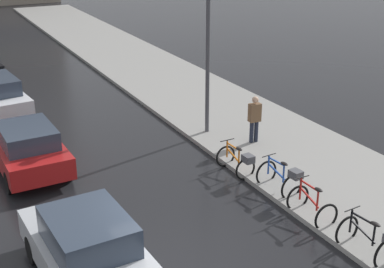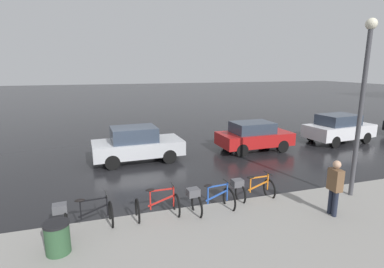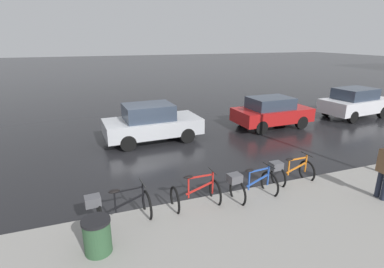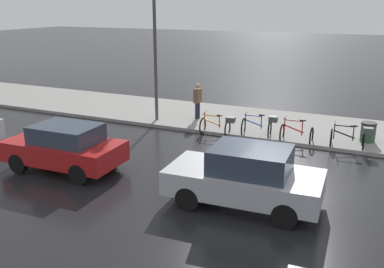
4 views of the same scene
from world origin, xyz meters
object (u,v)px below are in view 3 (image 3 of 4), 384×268
Objects in this scene: bicycle_third at (250,185)px; bicycle_farthest at (289,171)px; bicycle_second at (196,195)px; car_red at (272,112)px; car_silver at (152,123)px; trash_bin at (98,239)px; bicycle_nearest at (118,208)px; car_white at (355,102)px.

bicycle_farthest is (-0.44, 1.60, -0.03)m from bicycle_third.
bicycle_second is at bearing -85.10° from bicycle_farthest.
bicycle_third is at bearing -38.46° from car_red.
car_silver reaches higher than bicycle_second.
car_silver reaches higher than trash_bin.
bicycle_nearest is 1.07m from trash_bin.
car_silver is (-5.53, -2.91, 0.34)m from bicycle_farthest.
trash_bin is at bearing -52.04° from car_red.
bicycle_third is 7.63m from car_red.
bicycle_second is 0.83× the size of bicycle_third.
bicycle_farthest is at bearing 27.74° from car_silver.
car_silver is 7.33m from trash_bin.
bicycle_third is 0.37× the size of car_red.
bicycle_farthest is at bearing -29.63° from car_red.
bicycle_second is 3.10m from bicycle_farthest.
bicycle_nearest is at bearing -20.18° from car_silver.
bicycle_second is 1.34× the size of trash_bin.
bicycle_nearest reaches higher than bicycle_third.
car_silver is (-5.87, 2.16, 0.31)m from bicycle_nearest.
trash_bin is (6.91, -14.30, -0.39)m from car_white.
bicycle_farthest is at bearing 93.81° from bicycle_nearest.
bicycle_nearest is 1.24× the size of bicycle_second.
bicycle_nearest is 1.66× the size of trash_bin.
car_silver is at bearing 159.82° from bicycle_nearest.
bicycle_farthest is 10.38m from car_white.
car_red is at bearing 150.37° from bicycle_farthest.
bicycle_second is 5.82m from car_silver.
bicycle_second is 8.52m from car_red.
bicycle_nearest is 1.98m from bicycle_second.
car_silver is 11.63m from car_white.
car_red reaches higher than trash_bin.
bicycle_nearest is at bearing -91.69° from bicycle_third.
bicycle_nearest reaches higher than trash_bin.
bicycle_farthest is 1.60× the size of trash_bin.
bicycle_farthest reaches higher than trash_bin.
bicycle_second is 0.31× the size of car_red.
trash_bin is (6.81, -2.67, -0.36)m from car_silver.
car_red is (-5.53, 3.14, 0.31)m from bicycle_farthest.
bicycle_second reaches higher than trash_bin.
car_silver reaches higher than bicycle_nearest.
car_red reaches higher than bicycle_nearest.
car_red is at bearing 125.54° from bicycle_nearest.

